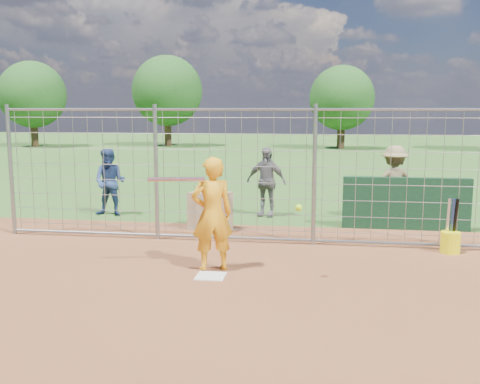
% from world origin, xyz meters
% --- Properties ---
extents(ground, '(100.00, 100.00, 0.00)m').
position_xyz_m(ground, '(0.00, 0.00, 0.00)').
color(ground, '#2D591E').
rests_on(ground, ground).
extents(infield_dirt, '(18.00, 18.00, 0.00)m').
position_xyz_m(infield_dirt, '(0.00, -3.00, 0.01)').
color(infield_dirt, brown).
rests_on(infield_dirt, ground).
extents(home_plate, '(0.43, 0.43, 0.02)m').
position_xyz_m(home_plate, '(0.00, -0.20, 0.01)').
color(home_plate, silver).
rests_on(home_plate, ground).
extents(dugout_wall, '(2.60, 0.20, 1.10)m').
position_xyz_m(dugout_wall, '(3.40, 3.60, 0.55)').
color(dugout_wall, '#11381E').
rests_on(dugout_wall, ground).
extents(batter, '(0.77, 0.65, 1.78)m').
position_xyz_m(batter, '(-0.04, 0.15, 0.89)').
color(batter, orange).
rests_on(batter, ground).
extents(bystander_a, '(0.78, 0.61, 1.60)m').
position_xyz_m(bystander_a, '(-3.31, 4.15, 0.80)').
color(bystander_a, navy).
rests_on(bystander_a, ground).
extents(bystander_b, '(1.03, 0.63, 1.64)m').
position_xyz_m(bystander_b, '(0.36, 4.60, 0.82)').
color(bystander_b, slate).
rests_on(bystander_b, ground).
extents(bystander_c, '(1.18, 0.79, 1.71)m').
position_xyz_m(bystander_c, '(3.26, 4.46, 0.85)').
color(bystander_c, olive).
rests_on(bystander_c, ground).
extents(equipment_bin, '(0.93, 0.76, 0.80)m').
position_xyz_m(equipment_bin, '(-0.64, 2.95, 0.40)').
color(equipment_bin, tan).
rests_on(equipment_bin, ground).
extents(equipment_in_play, '(2.32, 0.29, 0.45)m').
position_xyz_m(equipment_in_play, '(-0.09, -0.12, 1.37)').
color(equipment_in_play, silver).
rests_on(equipment_in_play, ground).
extents(bucket_with_bats, '(0.34, 0.34, 0.98)m').
position_xyz_m(bucket_with_bats, '(3.89, 1.76, 0.25)').
color(bucket_with_bats, '#FFF40D').
rests_on(bucket_with_bats, ground).
extents(backstop_fence, '(9.08, 0.08, 2.60)m').
position_xyz_m(backstop_fence, '(0.00, 2.00, 1.26)').
color(backstop_fence, gray).
rests_on(backstop_fence, ground).
extents(tree_line, '(44.66, 6.72, 6.48)m').
position_xyz_m(tree_line, '(3.13, 28.13, 3.71)').
color(tree_line, '#3F2B19').
rests_on(tree_line, ground).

